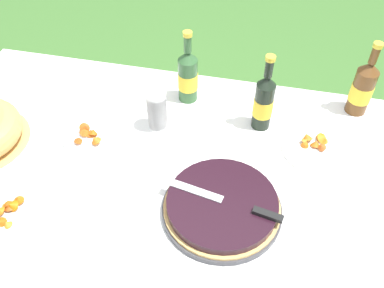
# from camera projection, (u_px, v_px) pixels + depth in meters

# --- Properties ---
(ground_plane) EXTENTS (16.00, 16.00, 0.00)m
(ground_plane) POSITION_uv_depth(u_px,v_px,m) (170.00, 287.00, 1.96)
(ground_plane) COLOR #3D6B2D
(garden_table) EXTENTS (1.80, 1.17, 0.76)m
(garden_table) POSITION_uv_depth(u_px,v_px,m) (162.00, 194.00, 1.45)
(garden_table) COLOR brown
(garden_table) RESTS_ON ground_plane
(tablecloth) EXTENTS (1.81, 1.18, 0.10)m
(tablecloth) POSITION_uv_depth(u_px,v_px,m) (161.00, 184.00, 1.41)
(tablecloth) COLOR white
(tablecloth) RESTS_ON garden_table
(berry_tart) EXTENTS (0.37, 0.37, 0.06)m
(berry_tart) POSITION_uv_depth(u_px,v_px,m) (222.00, 206.00, 1.30)
(berry_tart) COLOR #38383D
(berry_tart) RESTS_ON tablecloth
(serving_knife) EXTENTS (0.37, 0.09, 0.01)m
(serving_knife) POSITION_uv_depth(u_px,v_px,m) (232.00, 203.00, 1.27)
(serving_knife) COLOR silver
(serving_knife) RESTS_ON berry_tart
(cup_stack) EXTENTS (0.07, 0.07, 0.16)m
(cup_stack) POSITION_uv_depth(u_px,v_px,m) (157.00, 111.00, 1.52)
(cup_stack) COLOR white
(cup_stack) RESTS_ON tablecloth
(cider_bottle_green) EXTENTS (0.08, 0.08, 0.30)m
(cider_bottle_green) POSITION_uv_depth(u_px,v_px,m) (188.00, 76.00, 1.62)
(cider_bottle_green) COLOR #2D562D
(cider_bottle_green) RESTS_ON tablecloth
(cider_bottle_amber) EXTENTS (0.08, 0.08, 0.30)m
(cider_bottle_amber) POSITION_uv_depth(u_px,v_px,m) (363.00, 88.00, 1.57)
(cider_bottle_amber) COLOR brown
(cider_bottle_amber) RESTS_ON tablecloth
(juice_bottle_red) EXTENTS (0.07, 0.07, 0.31)m
(juice_bottle_red) POSITION_uv_depth(u_px,v_px,m) (264.00, 102.00, 1.51)
(juice_bottle_red) COLOR black
(juice_bottle_red) RESTS_ON tablecloth
(snack_plate_near) EXTENTS (0.21, 0.21, 0.05)m
(snack_plate_near) POSITION_uv_depth(u_px,v_px,m) (9.00, 210.00, 1.31)
(snack_plate_near) COLOR white
(snack_plate_near) RESTS_ON tablecloth
(snack_plate_right) EXTENTS (0.21, 0.21, 0.06)m
(snack_plate_right) POSITION_uv_depth(u_px,v_px,m) (90.00, 134.00, 1.54)
(snack_plate_right) COLOR white
(snack_plate_right) RESTS_ON tablecloth
(snack_plate_far) EXTENTS (0.23, 0.23, 0.05)m
(snack_plate_far) POSITION_uv_depth(u_px,v_px,m) (316.00, 147.00, 1.49)
(snack_plate_far) COLOR white
(snack_plate_far) RESTS_ON tablecloth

